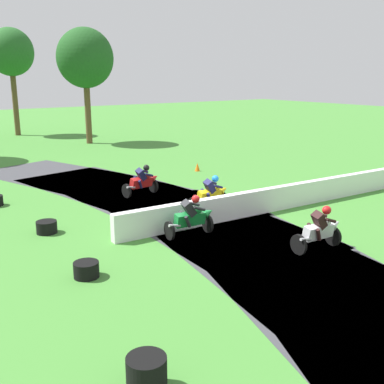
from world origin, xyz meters
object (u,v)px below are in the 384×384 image
at_px(tire_stack_near, 147,374).
at_px(traffic_cone, 197,167).
at_px(tire_stack_mid_a, 86,270).
at_px(motorcycle_fourth_red, 143,181).
at_px(motorcycle_trailing_yellow, 211,193).
at_px(tire_stack_mid_b, 47,227).
at_px(motorcycle_lead_white, 321,229).
at_px(motorcycle_chase_green, 192,217).

distance_m(tire_stack_near, traffic_cone, 17.86).
distance_m(tire_stack_near, tire_stack_mid_a, 4.81).
relative_size(motorcycle_fourth_red, tire_stack_near, 2.50).
bearing_deg(tire_stack_mid_a, motorcycle_trailing_yellow, 25.44).
height_order(tire_stack_near, tire_stack_mid_b, tire_stack_near).
xyz_separation_m(motorcycle_trailing_yellow, tire_stack_mid_b, (-6.01, 0.95, -0.45)).
height_order(motorcycle_lead_white, tire_stack_mid_a, motorcycle_lead_white).
xyz_separation_m(tire_stack_near, tire_stack_mid_a, (0.94, 4.71, -0.10)).
bearing_deg(traffic_cone, tire_stack_near, -128.56).
xyz_separation_m(motorcycle_fourth_red, tire_stack_mid_b, (-4.99, -2.48, -0.44)).
bearing_deg(traffic_cone, motorcycle_fourth_red, -150.07).
bearing_deg(traffic_cone, tire_stack_mid_a, -137.76).
height_order(motorcycle_lead_white, tire_stack_near, motorcycle_lead_white).
distance_m(motorcycle_lead_white, motorcycle_chase_green, 3.93).
distance_m(motorcycle_lead_white, tire_stack_mid_b, 8.62).
bearing_deg(motorcycle_chase_green, tire_stack_mid_b, 140.93).
distance_m(motorcycle_fourth_red, tire_stack_mid_a, 8.34).
bearing_deg(tire_stack_near, tire_stack_mid_a, 78.67).
xyz_separation_m(motorcycle_chase_green, tire_stack_near, (-4.93, -5.68, -0.35)).
bearing_deg(tire_stack_mid_b, motorcycle_trailing_yellow, -8.99).
bearing_deg(tire_stack_near, motorcycle_lead_white, 19.17).
bearing_deg(tire_stack_mid_a, traffic_cone, 42.24).
height_order(motorcycle_chase_green, motorcycle_fourth_red, motorcycle_chase_green).
bearing_deg(traffic_cone, motorcycle_lead_white, -108.60).
relative_size(motorcycle_chase_green, tire_stack_near, 2.53).
relative_size(motorcycle_chase_green, motorcycle_trailing_yellow, 1.01).
bearing_deg(tire_stack_near, motorcycle_fourth_red, 60.76).
xyz_separation_m(motorcycle_fourth_red, traffic_cone, (4.89, 2.82, -0.42)).
bearing_deg(tire_stack_mid_a, motorcycle_fourth_red, 50.55).
bearing_deg(traffic_cone, tire_stack_mid_b, -151.83).
bearing_deg(motorcycle_fourth_red, motorcycle_trailing_yellow, -73.41).
distance_m(tire_stack_mid_b, traffic_cone, 11.21).
bearing_deg(tire_stack_near, motorcycle_trailing_yellow, 46.75).
xyz_separation_m(motorcycle_lead_white, motorcycle_trailing_yellow, (-0.02, 5.18, -0.01)).
xyz_separation_m(tire_stack_mid_a, tire_stack_mid_b, (0.30, 3.96, 0.00)).
xyz_separation_m(motorcycle_fourth_red, tire_stack_near, (-6.24, -11.15, -0.34)).
bearing_deg(tire_stack_near, traffic_cone, 51.44).
bearing_deg(motorcycle_lead_white, motorcycle_chase_green, 126.83).
relative_size(motorcycle_chase_green, traffic_cone, 3.86).
bearing_deg(motorcycle_fourth_red, traffic_cone, 29.93).
relative_size(motorcycle_chase_green, motorcycle_fourth_red, 1.01).
relative_size(motorcycle_trailing_yellow, traffic_cone, 3.83).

